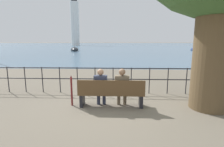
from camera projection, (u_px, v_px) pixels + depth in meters
ground_plane at (111, 106)px, 5.67m from camera, size 1000.00×1000.00×0.00m
harbor_water at (120, 44)px, 160.67m from camera, size 600.00×300.00×0.01m
park_bench at (111, 93)px, 5.53m from camera, size 2.09×0.45×0.90m
seated_person_left at (101, 86)px, 5.58m from camera, size 0.41×0.35×1.22m
seated_person_right at (122, 86)px, 5.55m from camera, size 0.45×0.35×1.23m
promenade_railing at (113, 76)px, 7.00m from camera, size 11.64×0.04×1.05m
closed_umbrella at (72, 89)px, 5.64m from camera, size 0.09×0.09×1.01m
sailboat_0 at (75, 49)px, 40.11m from camera, size 3.01×5.55×8.72m
sailboat_1 at (196, 49)px, 43.26m from camera, size 4.95×6.94×7.51m
sailboat_5 at (219, 60)px, 16.32m from camera, size 3.81×7.34×8.06m
harbor_lighthouse at (75, 21)px, 94.60m from camera, size 4.49×4.49×28.06m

